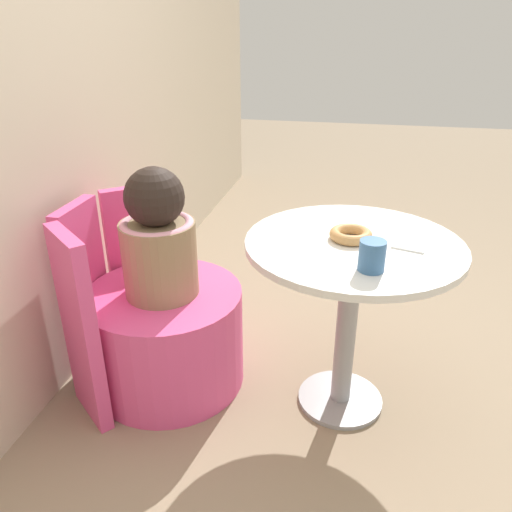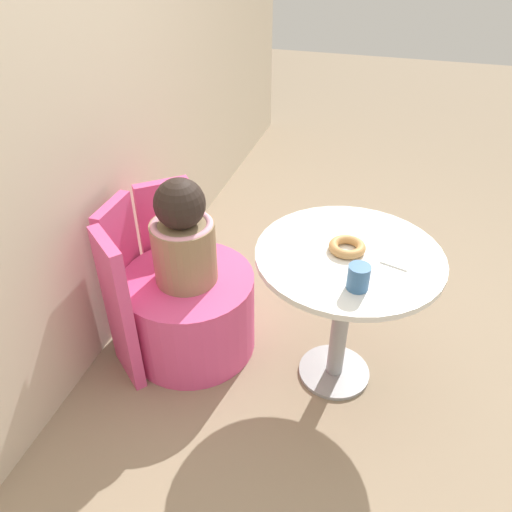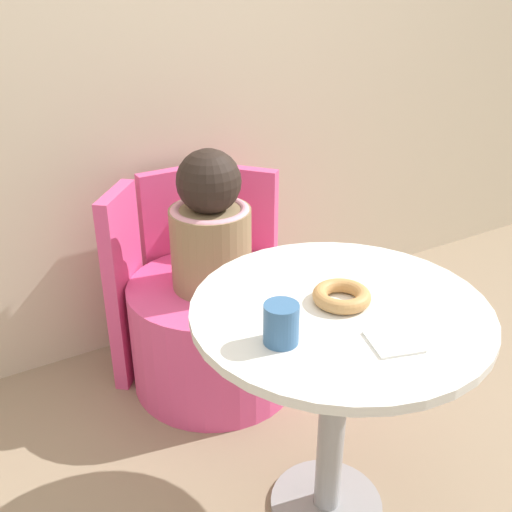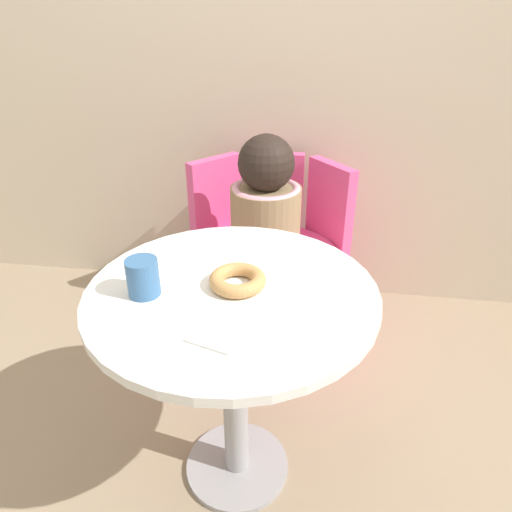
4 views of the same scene
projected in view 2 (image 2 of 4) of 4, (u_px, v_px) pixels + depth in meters
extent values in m
plane|color=gray|center=(330.00, 374.00, 2.32)|extent=(12.00, 12.00, 0.00)
cube|color=beige|center=(61.00, 94.00, 1.89)|extent=(6.00, 0.06, 2.40)
cylinder|color=#99999E|center=(334.00, 371.00, 2.32)|extent=(0.32, 0.32, 0.02)
cylinder|color=#99999E|center=(341.00, 319.00, 2.13)|extent=(0.07, 0.07, 0.64)
cylinder|color=white|center=(349.00, 256.00, 1.94)|extent=(0.74, 0.74, 0.02)
cylinder|color=#E54C8C|center=(191.00, 312.00, 2.37)|extent=(0.61, 0.61, 0.41)
cube|color=#E54C8C|center=(123.00, 272.00, 2.35)|extent=(0.26, 0.05, 0.74)
cube|color=#E54C8C|center=(169.00, 247.00, 2.52)|extent=(0.20, 0.23, 0.74)
cube|color=#E54C8C|center=(119.00, 311.00, 2.12)|extent=(0.20, 0.23, 0.74)
cylinder|color=#937A56|center=(185.00, 252.00, 2.17)|extent=(0.28, 0.28, 0.29)
torus|color=pink|center=(182.00, 226.00, 2.09)|extent=(0.27, 0.27, 0.04)
sphere|color=black|center=(180.00, 204.00, 2.03)|extent=(0.22, 0.22, 0.22)
torus|color=tan|center=(348.00, 247.00, 1.93)|extent=(0.14, 0.14, 0.04)
cylinder|color=#386699|center=(358.00, 277.00, 1.73)|extent=(0.08, 0.08, 0.09)
cube|color=white|center=(398.00, 260.00, 1.89)|extent=(0.13, 0.13, 0.01)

